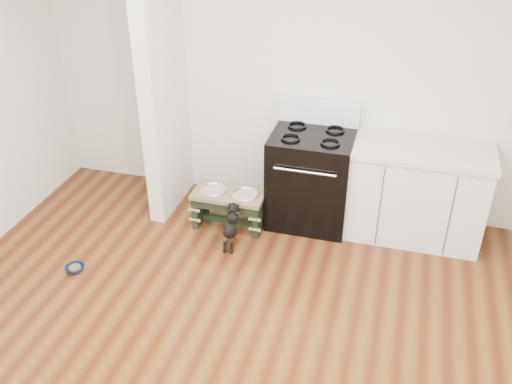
# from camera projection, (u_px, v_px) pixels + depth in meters

# --- Properties ---
(ground) EXTENTS (5.00, 5.00, 0.00)m
(ground) POSITION_uv_depth(u_px,v_px,m) (213.00, 379.00, 3.95)
(ground) COLOR #431C0C
(ground) RESTS_ON ground
(room_shell) EXTENTS (5.00, 5.00, 5.00)m
(room_shell) POSITION_uv_depth(u_px,v_px,m) (202.00, 176.00, 3.12)
(room_shell) COLOR silver
(room_shell) RESTS_ON ground
(partition_wall) EXTENTS (0.15, 0.80, 2.70)m
(partition_wall) POSITION_uv_depth(u_px,v_px,m) (163.00, 77.00, 5.26)
(partition_wall) COLOR silver
(partition_wall) RESTS_ON ground
(oven_range) EXTENTS (0.76, 0.69, 1.14)m
(oven_range) POSITION_uv_depth(u_px,v_px,m) (311.00, 177.00, 5.43)
(oven_range) COLOR black
(oven_range) RESTS_ON ground
(cabinet_run) EXTENTS (1.24, 0.64, 0.91)m
(cabinet_run) POSITION_uv_depth(u_px,v_px,m) (416.00, 192.00, 5.23)
(cabinet_run) COLOR silver
(cabinet_run) RESTS_ON ground
(dog_feeder) EXTENTS (0.68, 0.36, 0.39)m
(dog_feeder) POSITION_uv_depth(u_px,v_px,m) (229.00, 202.00, 5.44)
(dog_feeder) COLOR black
(dog_feeder) RESTS_ON ground
(puppy) EXTENTS (0.12, 0.35, 0.42)m
(puppy) POSITION_uv_depth(u_px,v_px,m) (231.00, 225.00, 5.17)
(puppy) COLOR black
(puppy) RESTS_ON ground
(floor_bowl) EXTENTS (0.21, 0.21, 0.05)m
(floor_bowl) POSITION_uv_depth(u_px,v_px,m) (75.00, 268.00, 4.96)
(floor_bowl) COLOR #0B1B51
(floor_bowl) RESTS_ON ground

